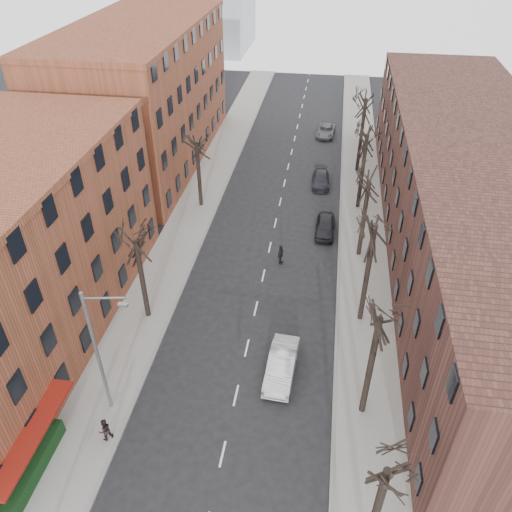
% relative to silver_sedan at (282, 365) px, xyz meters
% --- Properties ---
extents(sidewalk_left, '(4.00, 90.00, 0.15)m').
position_rel_silver_sedan_xyz_m(sidewalk_left, '(-10.55, 20.85, -0.72)').
color(sidewalk_left, gray).
rests_on(sidewalk_left, ground).
extents(sidewalk_right, '(4.00, 90.00, 0.15)m').
position_rel_silver_sedan_xyz_m(sidewalk_right, '(5.45, 20.85, -0.72)').
color(sidewalk_right, gray).
rests_on(sidewalk_right, ground).
extents(building_left_far, '(12.00, 28.00, 14.00)m').
position_rel_silver_sedan_xyz_m(building_left_far, '(-18.55, 29.85, 6.20)').
color(building_left_far, brown).
rests_on(building_left_far, ground).
extents(building_right, '(12.00, 50.00, 10.00)m').
position_rel_silver_sedan_xyz_m(building_right, '(13.45, 15.85, 4.20)').
color(building_right, '#4E2C24').
rests_on(building_right, ground).
extents(awning_left, '(1.20, 7.00, 0.15)m').
position_rel_silver_sedan_xyz_m(awning_left, '(-11.95, -8.15, -0.80)').
color(awning_left, maroon).
rests_on(awning_left, ground).
extents(hedge, '(0.80, 6.00, 1.00)m').
position_rel_silver_sedan_xyz_m(hedge, '(-12.05, -9.15, -0.15)').
color(hedge, '#133615').
rests_on(hedge, sidewalk_left).
extents(tree_right_b, '(5.20, 5.20, 10.80)m').
position_rel_silver_sedan_xyz_m(tree_right_b, '(5.05, -2.15, -0.80)').
color(tree_right_b, black).
rests_on(tree_right_b, ground).
extents(tree_right_c, '(5.20, 5.20, 11.60)m').
position_rel_silver_sedan_xyz_m(tree_right_c, '(5.05, 5.85, -0.80)').
color(tree_right_c, black).
rests_on(tree_right_c, ground).
extents(tree_right_d, '(5.20, 5.20, 10.00)m').
position_rel_silver_sedan_xyz_m(tree_right_d, '(5.05, 13.85, -0.80)').
color(tree_right_d, black).
rests_on(tree_right_d, ground).
extents(tree_right_e, '(5.20, 5.20, 10.80)m').
position_rel_silver_sedan_xyz_m(tree_right_e, '(5.05, 21.85, -0.80)').
color(tree_right_e, black).
rests_on(tree_right_e, ground).
extents(tree_right_f, '(5.20, 5.20, 11.60)m').
position_rel_silver_sedan_xyz_m(tree_right_f, '(5.05, 29.85, -0.80)').
color(tree_right_f, black).
rests_on(tree_right_f, ground).
extents(tree_left_a, '(5.20, 5.20, 9.50)m').
position_rel_silver_sedan_xyz_m(tree_left_a, '(-10.15, 3.85, -0.80)').
color(tree_left_a, black).
rests_on(tree_left_a, ground).
extents(tree_left_b, '(5.20, 5.20, 9.50)m').
position_rel_silver_sedan_xyz_m(tree_left_b, '(-10.15, 19.85, -0.80)').
color(tree_left_b, black).
rests_on(tree_left_b, ground).
extents(streetlight, '(2.45, 0.22, 9.03)m').
position_rel_silver_sedan_xyz_m(streetlight, '(-9.58, -4.15, 4.22)').
color(streetlight, slate).
rests_on(streetlight, ground).
extents(silver_sedan, '(1.94, 4.91, 1.59)m').
position_rel_silver_sedan_xyz_m(silver_sedan, '(0.00, 0.00, 0.00)').
color(silver_sedan, '#BBBDC2').
rests_on(silver_sedan, ground).
extents(parked_car_near, '(1.75, 4.26, 1.45)m').
position_rel_silver_sedan_xyz_m(parked_car_near, '(2.07, 16.88, -0.07)').
color(parked_car_near, black).
rests_on(parked_car_near, ground).
extents(parked_car_mid, '(1.96, 4.44, 1.27)m').
position_rel_silver_sedan_xyz_m(parked_car_mid, '(1.25, 26.03, -0.16)').
color(parked_car_mid, '#212129').
rests_on(parked_car_mid, ground).
extents(parked_car_far, '(2.43, 4.63, 1.24)m').
position_rel_silver_sedan_xyz_m(parked_car_far, '(1.25, 39.41, -0.17)').
color(parked_car_far, '#4F5255').
rests_on(parked_car_far, ground).
extents(pedestrian_b, '(0.95, 0.95, 1.55)m').
position_rel_silver_sedan_xyz_m(pedestrian_b, '(-9.14, -6.26, 0.13)').
color(pedestrian_b, black).
rests_on(pedestrian_b, sidewalk_left).
extents(pedestrian_crossing, '(0.71, 1.10, 1.74)m').
position_rel_silver_sedan_xyz_m(pedestrian_crossing, '(-1.38, 11.70, 0.08)').
color(pedestrian_crossing, black).
rests_on(pedestrian_crossing, ground).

